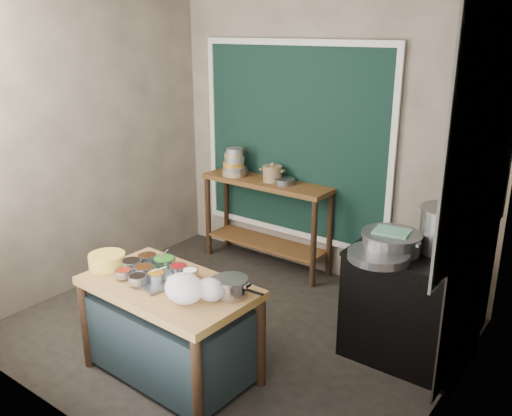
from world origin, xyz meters
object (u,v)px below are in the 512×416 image
Objects in this scene: steamer at (391,242)px; condiment_tray at (154,275)px; back_counter at (266,223)px; stock_pot at (448,230)px; prep_table at (171,330)px; yellow_basin at (107,261)px; ceramic_crock at (272,175)px; saucepan at (231,287)px; utensil_cup at (240,171)px; stove_block at (411,306)px.

condiment_tray is at bearing -138.07° from steamer.
stock_pot is at bearing -15.89° from back_counter.
yellow_basin is at bearing -170.69° from prep_table.
yellow_basin reaches higher than condiment_tray.
ceramic_crock is at bearing 106.71° from prep_table.
saucepan is at bearing -121.98° from steamer.
utensil_cup reaches higher than saucepan.
steamer is (0.67, 1.07, 0.14)m from saucepan.
stock_pot is at bearing 47.86° from saucepan.
stock_pot is 0.94× the size of steamer.
stock_pot is (0.99, 1.32, 0.23)m from saucepan.
condiment_tray is 2.15m from utensil_cup.
utensil_cup is 0.37× the size of stock_pot.
back_counter is at bearing 114.20° from saucepan.
steamer is at bearing 52.83° from saucepan.
stove_block is 2.35m from yellow_basin.
stove_block reaches higher than condiment_tray.
stock_pot is at bearing 37.75° from steamer.
stove_block is at bearing -21.02° from back_counter.
utensil_cup is 2.23m from steamer.
prep_table is at bearing -75.31° from ceramic_crock.
stock_pot is (1.63, 1.42, 0.29)m from condiment_tray.
steamer is at bearing 36.51° from yellow_basin.
utensil_cup reaches higher than steamer.
utensil_cup is (-0.36, 2.09, 0.20)m from yellow_basin.
back_counter is 3.17× the size of steamer.
prep_table is 2.12m from back_counter.
prep_table is 0.71m from yellow_basin.
prep_table is 1.84m from stove_block.
stock_pot reaches higher than condiment_tray.
saucepan reaches higher than condiment_tray.
saucepan is 2.18m from ceramic_crock.
steamer is at bearing -145.74° from stove_block.
back_counter is 2.08m from condiment_tray.
utensil_cup is at bearing 116.84° from prep_table.
stock_pot reaches higher than stove_block.
saucepan is 1.67m from stock_pot.
condiment_tray is (0.44, -2.01, 0.29)m from back_counter.
ceramic_crock is (-0.37, 2.02, 0.26)m from condiment_tray.
prep_table is 2.21m from ceramic_crock.
yellow_basin is 2.13m from utensil_cup.
condiment_tray is 1.11× the size of steamer.
condiment_tray is 0.42m from yellow_basin.
back_counter is 2.22m from stock_pot.
stock_pot reaches higher than yellow_basin.
stock_pot is at bearing 41.13° from condiment_tray.
utensil_cup is at bearing 158.30° from steamer.
saucepan is 0.52× the size of steamer.
stove_block is at bearing -139.12° from stock_pot.
steamer reaches higher than saucepan.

